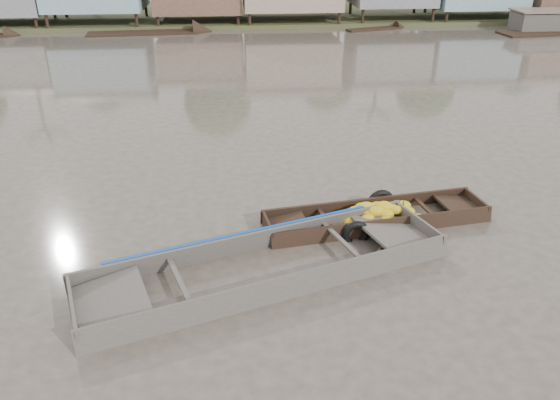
{
  "coord_description": "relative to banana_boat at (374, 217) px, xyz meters",
  "views": [
    {
      "loc": [
        -1.68,
        -9.83,
        6.31
      ],
      "look_at": [
        -0.75,
        0.9,
        0.8
      ],
      "focal_mm": 35.0,
      "sensor_mm": 36.0,
      "label": 1
    }
  ],
  "objects": [
    {
      "name": "distant_boats",
      "position": [
        11.3,
        22.86,
        0.08
      ],
      "size": [
        46.43,
        15.53,
        1.38
      ],
      "color": "black",
      "rests_on": "ground"
    },
    {
      "name": "banana_boat",
      "position": [
        0.0,
        0.0,
        0.0
      ],
      "size": [
        5.44,
        2.05,
        0.74
      ],
      "rotation": [
        0.0,
        0.0,
        0.15
      ],
      "color": "black",
      "rests_on": "ground"
    },
    {
      "name": "viewer_boat",
      "position": [
        -2.62,
        -1.83,
        -0.08
      ],
      "size": [
        7.72,
        4.27,
        0.6
      ],
      "rotation": [
        0.0,
        0.0,
        0.33
      ],
      "color": "#413C37",
      "rests_on": "ground"
    },
    {
      "name": "ground",
      "position": [
        -1.47,
        -1.12,
        -0.14
      ],
      "size": [
        120.0,
        120.0,
        0.0
      ],
      "primitive_type": "plane",
      "color": "#464036",
      "rests_on": "ground"
    }
  ]
}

